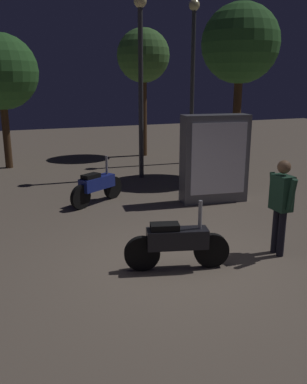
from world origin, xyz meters
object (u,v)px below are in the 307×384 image
(person_rider_beside, at_px, (281,200))
(kiosk_billboard, at_px, (215,159))
(motorcycle_black_foreground, at_px, (177,243))
(streetlamp_near, at_px, (141,66))
(streetlamp_far, at_px, (193,64))
(motorcycle_blue_parked_left, at_px, (97,186))

(person_rider_beside, relative_size, kiosk_billboard, 0.78)
(motorcycle_black_foreground, distance_m, person_rider_beside, 1.91)
(person_rider_beside, relative_size, streetlamp_near, 0.32)
(streetlamp_near, bearing_deg, streetlamp_far, 31.68)
(person_rider_beside, bearing_deg, streetlamp_far, -105.64)
(motorcycle_black_foreground, relative_size, streetlamp_near, 0.32)
(person_rider_beside, bearing_deg, motorcycle_black_foreground, -3.58)
(streetlamp_far, bearing_deg, motorcycle_black_foreground, -118.15)
(motorcycle_black_foreground, xyz_separation_m, motorcycle_blue_parked_left, (-0.29, 3.91, 0.00))
(motorcycle_blue_parked_left, height_order, person_rider_beside, person_rider_beside)
(motorcycle_blue_parked_left, bearing_deg, streetlamp_far, 8.40)
(streetlamp_near, bearing_deg, person_rider_beside, -88.13)
(motorcycle_black_foreground, xyz_separation_m, person_rider_beside, (1.83, -0.13, 0.53))
(streetlamp_near, height_order, kiosk_billboard, streetlamp_near)
(person_rider_beside, xyz_separation_m, kiosk_billboard, (0.56, 3.18, 0.08))
(motorcycle_blue_parked_left, distance_m, person_rider_beside, 4.60)
(motorcycle_black_foreground, relative_size, streetlamp_far, 0.30)
(motorcycle_black_foreground, xyz_separation_m, streetlamp_near, (1.63, 6.08, 2.82))
(motorcycle_black_foreground, height_order, kiosk_billboard, kiosk_billboard)
(streetlamp_near, height_order, streetlamp_far, streetlamp_far)
(motorcycle_blue_parked_left, xyz_separation_m, person_rider_beside, (2.12, -4.04, 0.53))
(person_rider_beside, height_order, kiosk_billboard, kiosk_billboard)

